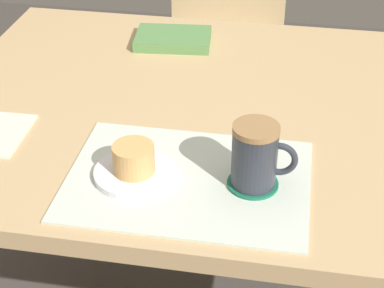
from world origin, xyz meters
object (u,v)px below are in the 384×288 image
(dining_table, at_px, (222,137))
(pastry_plate, at_px, (135,173))
(small_book, at_px, (173,39))
(wooden_chair, at_px, (222,42))
(coffee_mug, at_px, (256,155))
(pastry, at_px, (134,159))

(dining_table, distance_m, pastry_plate, 0.31)
(pastry_plate, bearing_deg, small_book, 94.48)
(pastry_plate, bearing_deg, dining_table, 66.17)
(wooden_chair, bearing_deg, small_book, 84.41)
(coffee_mug, height_order, small_book, coffee_mug)
(pastry_plate, bearing_deg, wooden_chair, 89.37)
(wooden_chair, xyz_separation_m, pastry, (-0.01, -1.08, 0.28))
(pastry, bearing_deg, wooden_chair, 89.37)
(small_book, bearing_deg, coffee_mug, -70.58)
(small_book, bearing_deg, pastry_plate, -90.92)
(pastry, relative_size, small_book, 0.40)
(wooden_chair, xyz_separation_m, small_book, (-0.05, -0.53, 0.25))
(dining_table, height_order, wooden_chair, wooden_chair)
(small_book, bearing_deg, wooden_chair, 78.74)
(dining_table, height_order, small_book, small_book)
(dining_table, distance_m, pastry, 0.32)
(wooden_chair, bearing_deg, coffee_mug, 100.52)
(wooden_chair, relative_size, pastry_plate, 6.37)
(pastry_plate, relative_size, pastry, 1.96)
(wooden_chair, height_order, pastry, wooden_chair)
(dining_table, height_order, coffee_mug, coffee_mug)
(dining_table, bearing_deg, pastry, -113.83)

